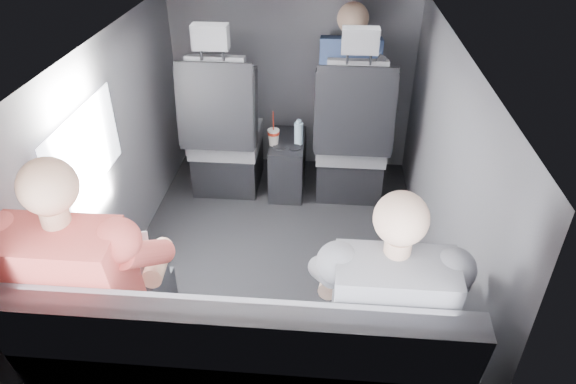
# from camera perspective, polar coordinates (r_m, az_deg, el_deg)

# --- Properties ---
(floor) EXTENTS (2.60, 2.60, 0.00)m
(floor) POSITION_cam_1_polar(r_m,az_deg,el_deg) (3.18, -1.38, -7.93)
(floor) COLOR black
(floor) RESTS_ON ground
(ceiling) EXTENTS (2.60, 2.60, 0.00)m
(ceiling) POSITION_cam_1_polar(r_m,az_deg,el_deg) (2.52, -1.80, 16.02)
(ceiling) COLOR #B2B2AD
(ceiling) RESTS_ON panel_back
(panel_left) EXTENTS (0.02, 2.60, 1.35)m
(panel_left) POSITION_cam_1_polar(r_m,az_deg,el_deg) (3.02, -18.85, 3.22)
(panel_left) COLOR #56565B
(panel_left) RESTS_ON floor
(panel_right) EXTENTS (0.02, 2.60, 1.35)m
(panel_right) POSITION_cam_1_polar(r_m,az_deg,el_deg) (2.84, 16.77, 1.75)
(panel_right) COLOR #56565B
(panel_right) RESTS_ON floor
(panel_front) EXTENTS (1.80, 0.02, 1.35)m
(panel_front) POSITION_cam_1_polar(r_m,az_deg,el_deg) (3.96, 0.50, 12.08)
(panel_front) COLOR #56565B
(panel_front) RESTS_ON floor
(panel_back) EXTENTS (1.80, 0.02, 1.35)m
(panel_back) POSITION_cam_1_polar(r_m,az_deg,el_deg) (1.80, -6.25, -18.57)
(panel_back) COLOR #56565B
(panel_back) RESTS_ON floor
(side_window) EXTENTS (0.02, 0.75, 0.42)m
(side_window) POSITION_cam_1_polar(r_m,az_deg,el_deg) (2.67, -21.56, 4.20)
(side_window) COLOR white
(side_window) RESTS_ON panel_left
(seatbelt) EXTENTS (0.35, 0.11, 0.59)m
(seatbelt) POSITION_cam_1_polar(r_m,az_deg,el_deg) (3.33, 7.52, 9.94)
(seatbelt) COLOR black
(seatbelt) RESTS_ON front_seat_right
(front_seat_left) EXTENTS (0.52, 0.58, 1.26)m
(front_seat_left) POSITION_cam_1_polar(r_m,az_deg,el_deg) (3.72, -7.05, 5.73)
(front_seat_left) COLOR black
(front_seat_left) RESTS_ON floor
(front_seat_right) EXTENTS (0.52, 0.58, 1.26)m
(front_seat_right) POSITION_cam_1_polar(r_m,az_deg,el_deg) (3.65, 7.01, 5.19)
(front_seat_right) COLOR black
(front_seat_right) RESTS_ON floor
(center_console) EXTENTS (0.24, 0.48, 0.41)m
(center_console) POSITION_cam_1_polar(r_m,az_deg,el_deg) (3.79, -0.03, 3.09)
(center_console) COLOR black
(center_console) RESTS_ON floor
(rear_bench) EXTENTS (1.60, 0.57, 0.92)m
(rear_bench) POSITION_cam_1_polar(r_m,az_deg,el_deg) (2.23, -4.53, -19.72)
(rear_bench) COLOR slate
(rear_bench) RESTS_ON floor
(soda_cup) EXTENTS (0.08, 0.08, 0.25)m
(soda_cup) POSITION_cam_1_polar(r_m,az_deg,el_deg) (3.60, -1.62, 6.19)
(soda_cup) COLOR white
(soda_cup) RESTS_ON center_console
(water_bottle) EXTENTS (0.06, 0.06, 0.18)m
(water_bottle) POSITION_cam_1_polar(r_m,az_deg,el_deg) (3.61, 1.20, 6.58)
(water_bottle) COLOR #A9CFE5
(water_bottle) RESTS_ON center_console
(laptop_white) EXTENTS (0.36, 0.37, 0.23)m
(laptop_white) POSITION_cam_1_polar(r_m,az_deg,el_deg) (2.34, -17.87, -7.21)
(laptop_white) COLOR silver
(laptop_white) RESTS_ON passenger_rear_left
(laptop_black) EXTENTS (0.39, 0.42, 0.23)m
(laptop_black) POSITION_cam_1_polar(r_m,az_deg,el_deg) (2.15, 10.53, -10.13)
(laptop_black) COLOR black
(laptop_black) RESTS_ON passenger_rear_right
(passenger_rear_left) EXTENTS (0.55, 0.66, 1.30)m
(passenger_rear_left) POSITION_cam_1_polar(r_m,az_deg,el_deg) (2.20, -20.65, -10.00)
(passenger_rear_left) COLOR #343539
(passenger_rear_left) RESTS_ON rear_bench
(passenger_rear_right) EXTENTS (0.51, 0.62, 1.23)m
(passenger_rear_right) POSITION_cam_1_polar(r_m,az_deg,el_deg) (2.05, 10.47, -12.84)
(passenger_rear_right) COLOR navy
(passenger_rear_right) RESTS_ON rear_bench
(passenger_front_right) EXTENTS (0.42, 0.42, 0.89)m
(passenger_front_right) POSITION_cam_1_polar(r_m,az_deg,el_deg) (3.74, 6.76, 11.93)
(passenger_front_right) COLOR navy
(passenger_front_right) RESTS_ON front_seat_right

